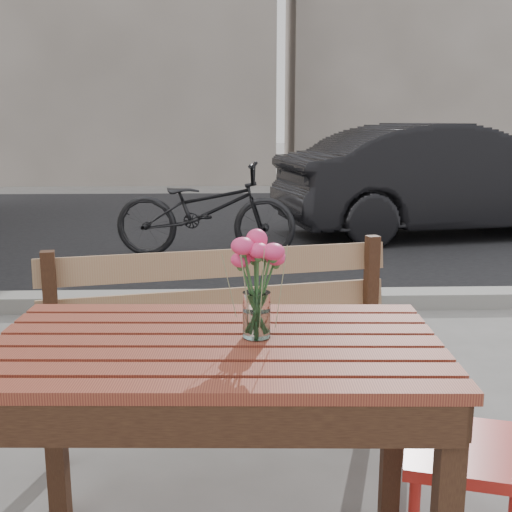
{
  "coord_description": "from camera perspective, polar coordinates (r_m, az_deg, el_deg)",
  "views": [
    {
      "loc": [
        0.04,
        -1.81,
        1.43
      ],
      "look_at": [
        0.11,
        0.04,
        1.04
      ],
      "focal_mm": 45.0,
      "sensor_mm": 36.0,
      "label": 1
    }
  ],
  "objects": [
    {
      "name": "backdrop_buildings",
      "position": [
        16.35,
        -1.68,
        19.6
      ],
      "size": [
        15.5,
        4.0,
        8.0
      ],
      "color": "gray",
      "rests_on": "ground"
    },
    {
      "name": "main_vase",
      "position": [
        1.85,
        0.06,
        -1.33
      ],
      "size": [
        0.18,
        0.18,
        0.32
      ],
      "color": "white",
      "rests_on": "main_table"
    },
    {
      "name": "main_bench",
      "position": [
        2.71,
        -2.78,
        -6.46
      ],
      "size": [
        1.58,
        0.76,
        0.95
      ],
      "rotation": [
        0.0,
        0.0,
        0.21
      ],
      "color": "#9F7452",
      "rests_on": "ground"
    },
    {
      "name": "red_chair",
      "position": [
        2.18,
        20.82,
        -14.72
      ],
      "size": [
        0.51,
        0.51,
        0.83
      ],
      "rotation": [
        0.0,
        0.0,
        -1.87
      ],
      "color": "red",
      "rests_on": "ground"
    },
    {
      "name": "bicycle",
      "position": [
        6.8,
        -4.55,
        4.09
      ],
      "size": [
        1.98,
        0.9,
        1.01
      ],
      "primitive_type": "imported",
      "rotation": [
        0.0,
        0.0,
        1.44
      ],
      "color": "black",
      "rests_on": "ground"
    },
    {
      "name": "parked_car",
      "position": [
        8.46,
        16.65,
        6.51
      ],
      "size": [
        4.44,
        2.24,
        1.4
      ],
      "primitive_type": "imported",
      "rotation": [
        0.0,
        0.0,
        1.76
      ],
      "color": "black",
      "rests_on": "ground"
    },
    {
      "name": "street",
      "position": [
        7.02,
        -2.36,
        0.44
      ],
      "size": [
        30.0,
        8.12,
        0.12
      ],
      "color": "black",
      "rests_on": "ground"
    },
    {
      "name": "main_table",
      "position": [
        1.93,
        -3.54,
        -11.18
      ],
      "size": [
        1.34,
        0.81,
        0.81
      ],
      "rotation": [
        0.0,
        0.0,
        -0.04
      ],
      "color": "maroon",
      "rests_on": "ground"
    }
  ]
}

